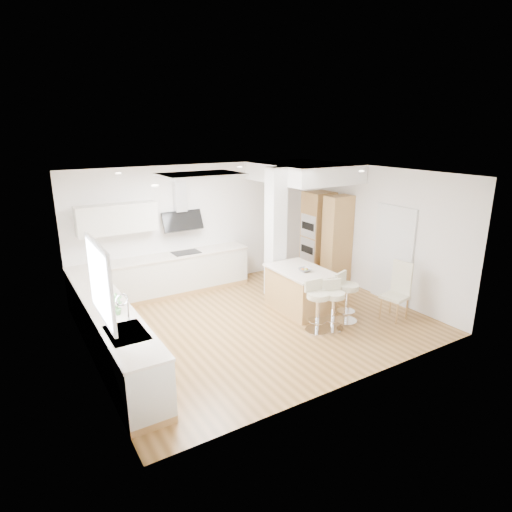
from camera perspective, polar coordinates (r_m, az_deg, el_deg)
ground at (r=8.32m, az=0.13°, el=-8.65°), size 6.00×6.00×0.00m
ceiling at (r=8.32m, az=0.13°, el=-8.65°), size 6.00×5.00×0.02m
wall_back at (r=9.98m, az=-7.44°, el=4.03°), size 6.00×0.04×2.80m
wall_left at (r=6.82m, az=-21.87°, el=-3.03°), size 0.04×5.00×2.80m
wall_right at (r=9.69m, az=15.44°, el=3.19°), size 0.04×5.00×2.80m
skylight at (r=7.72m, az=-7.33°, el=10.67°), size 4.10×2.10×0.06m
window_left at (r=5.90m, az=-20.16°, el=-2.85°), size 0.06×1.28×1.07m
doorway_right at (r=9.39m, az=17.79°, el=0.04°), size 0.05×1.00×2.10m
counter_left at (r=7.43m, az=-19.11°, el=-8.99°), size 0.63×4.50×1.35m
counter_back at (r=9.58m, az=-11.58°, el=-1.07°), size 3.62×0.63×2.50m
pillar at (r=9.15m, az=2.62°, el=3.01°), size 0.35×0.35×2.80m
soffit at (r=9.92m, az=6.35°, el=11.03°), size 1.78×2.20×0.40m
oven_column at (r=10.41m, az=9.18°, el=2.51°), size 0.63×1.21×2.10m
peninsula at (r=8.73m, az=5.87°, el=-4.40°), size 0.94×1.41×0.92m
bar_stool_a at (r=7.80m, az=8.16°, el=-6.31°), size 0.45×0.45×0.95m
bar_stool_b at (r=7.93m, az=10.25°, el=-6.15°), size 0.53×0.53×0.93m
bar_stool_c at (r=8.28m, az=11.93°, el=-5.09°), size 0.55×0.55×0.96m
dining_chair at (r=8.69m, az=18.45°, el=-4.13°), size 0.51×0.51×1.13m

